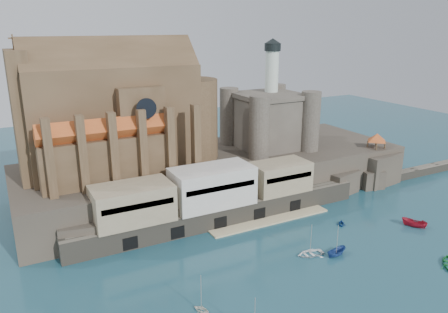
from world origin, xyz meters
name	(u,v)px	position (x,y,z in m)	size (l,w,h in m)	color
ground	(314,259)	(0.00, 0.00, 0.00)	(300.00, 300.00, 0.00)	#17404E
promontory	(219,175)	(-0.19, 39.37, 4.92)	(100.00, 36.00, 10.00)	#2C2721
quay	(212,198)	(-10.19, 23.07, 6.07)	(70.00, 12.00, 13.05)	#5D584A
church	(122,117)	(-24.13, 41.85, 22.13)	(47.00, 25.93, 30.51)	#4A3622
castle_keep	(268,118)	(16.08, 41.08, 18.31)	(21.20, 21.20, 29.30)	#464037
rock_outcrop	(374,168)	(42.00, 25.84, 4.02)	(14.50, 10.50, 8.70)	#2C2721
pavilion	(377,138)	(42.00, 26.00, 12.73)	(6.40, 6.40, 5.40)	#4A3622
breakwater	(435,171)	(66.00, 24.00, 0.00)	(40.00, 3.00, 2.40)	#5D584A
boat_2	(336,255)	(4.65, -0.88, 0.00)	(1.76, 1.80, 4.67)	navy
boat_4	(201,311)	(-25.72, -4.30, 0.00)	(2.43, 1.48, 2.81)	silver
boat_5	(414,227)	(28.38, 0.68, 0.00)	(2.01, 2.06, 5.34)	maroon
boat_6	(310,255)	(0.30, 1.65, 0.00)	(3.94, 1.14, 5.52)	white
boat_7	(341,225)	(14.80, 8.88, 0.00)	(2.47, 1.51, 2.86)	navy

